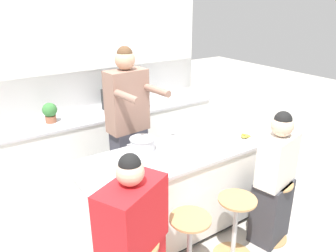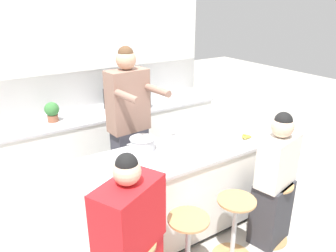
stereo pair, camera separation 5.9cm
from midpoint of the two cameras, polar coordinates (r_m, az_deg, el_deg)
ground_plane at (r=3.65m, az=0.21°, el=-17.63°), size 16.00×16.00×0.00m
wall_back at (r=4.47m, az=-12.90°, el=11.16°), size 3.21×0.22×2.70m
back_counter at (r=4.51m, az=-10.36°, el=-2.95°), size 2.98×0.63×0.92m
kitchen_island at (r=3.37m, az=0.22°, el=-11.53°), size 1.90×0.75×0.91m
bar_stool_center_left at (r=2.93m, az=3.14°, el=-20.59°), size 0.38×0.38×0.65m
bar_stool_center_right at (r=3.19m, az=11.02°, el=-17.05°), size 0.38×0.38×0.65m
bar_stool_rightmost at (r=3.51m, az=17.06°, el=-13.67°), size 0.38×0.38×0.65m
person_cooking at (r=3.58m, az=-7.31°, el=-1.26°), size 0.48×0.62×1.86m
person_wrapped_blanket at (r=2.50m, az=-6.72°, el=-20.10°), size 0.58×0.48×1.37m
person_seated_near at (r=3.35m, az=17.53°, el=-9.71°), size 0.47×0.34×1.37m
cooking_pot at (r=3.18m, az=-5.00°, el=-3.20°), size 0.33×0.25×0.13m
fruit_bowl at (r=3.06m, az=4.34°, el=-4.69°), size 0.22×0.22×0.08m
coffee_cup_near at (r=3.20m, az=0.67°, el=-3.38°), size 0.12×0.09×0.08m
banana_bunch at (r=3.55m, az=12.80°, el=-1.71°), size 0.15×0.11×0.05m
microwave at (r=4.36m, az=-7.85°, el=4.69°), size 0.54×0.33×0.27m
potted_plant at (r=4.09m, az=-20.27°, el=2.33°), size 0.17×0.17×0.24m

